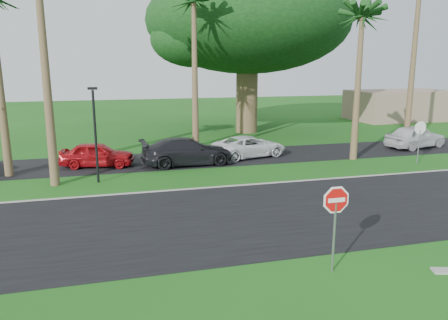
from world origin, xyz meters
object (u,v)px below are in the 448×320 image
(stop_sign_far, at_px, (420,133))
(car_pickup, at_px, (415,137))
(car_dark, at_px, (187,152))
(car_minivan, at_px, (249,147))
(car_red, at_px, (97,155))
(stop_sign_near, at_px, (335,211))

(stop_sign_far, xyz_separation_m, car_pickup, (3.07, 4.14, -0.99))
(car_dark, relative_size, car_minivan, 1.13)
(car_red, distance_m, car_pickup, 21.15)
(stop_sign_near, bearing_deg, stop_sign_far, 43.73)
(car_minivan, xyz_separation_m, car_pickup, (12.02, -0.10, 0.13))
(stop_sign_far, distance_m, car_red, 18.53)
(stop_sign_far, relative_size, car_dark, 0.49)
(stop_sign_far, bearing_deg, car_pickup, -126.53)
(stop_sign_near, distance_m, car_pickup, 21.04)
(car_red, relative_size, car_minivan, 0.86)
(car_dark, bearing_deg, stop_sign_far, -106.05)
(car_red, height_order, car_minivan, car_red)
(car_red, bearing_deg, stop_sign_far, -92.25)
(car_red, xyz_separation_m, car_dark, (5.01, -0.85, 0.08))
(car_minivan, distance_m, car_pickup, 12.02)
(stop_sign_far, height_order, car_pickup, stop_sign_far)
(stop_sign_near, height_order, car_dark, stop_sign_near)
(stop_sign_near, height_order, car_minivan, stop_sign_near)
(stop_sign_near, xyz_separation_m, car_red, (-6.58, 14.94, -1.08))
(car_pickup, bearing_deg, stop_sign_near, 122.34)
(car_pickup, bearing_deg, car_dark, 79.99)
(stop_sign_near, relative_size, car_red, 0.64)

